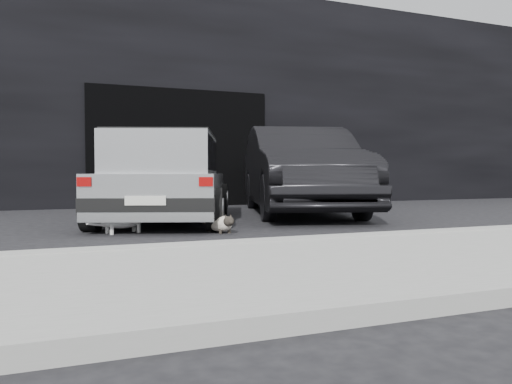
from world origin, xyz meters
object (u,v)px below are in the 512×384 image
object	(u,v)px
cat_white	(126,217)
silver_hatchback	(166,174)
cat_siamese	(221,224)
second_car	(300,170)

from	to	relation	value
cat_white	silver_hatchback	bearing A→B (deg)	131.48
cat_siamese	cat_white	world-z (taller)	cat_white
second_car	cat_white	distance (m)	3.82
cat_white	second_car	bearing A→B (deg)	102.65
silver_hatchback	second_car	size ratio (longest dim) A/B	0.81
silver_hatchback	cat_siamese	distance (m)	1.74
silver_hatchback	cat_white	distance (m)	1.47
second_car	cat_siamese	bearing A→B (deg)	-118.60
cat_siamese	second_car	bearing A→B (deg)	-144.55
silver_hatchback	second_car	distance (m)	2.65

